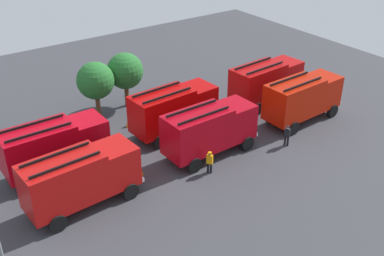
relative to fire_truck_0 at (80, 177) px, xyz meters
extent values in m
plane|color=#38383D|center=(9.79, 2.16, -2.15)|extent=(56.62, 56.62, 0.00)
cube|color=#B50E0D|center=(2.45, 0.14, -0.05)|extent=(2.33, 2.62, 2.60)
cube|color=#8C9EAD|center=(3.49, 0.19, 0.26)|extent=(0.20, 2.13, 1.46)
cube|color=#B50E0D|center=(-1.05, -0.06, 0.10)|extent=(4.93, 2.76, 2.90)
cube|color=black|center=(-1.09, 0.63, 1.67)|extent=(4.32, 0.36, 0.12)
cube|color=black|center=(-1.01, -0.74, 1.67)|extent=(4.32, 0.36, 0.12)
cube|color=silver|center=(3.64, 0.20, -1.20)|extent=(0.33, 2.38, 0.28)
cylinder|color=black|center=(2.58, 1.34, -1.60)|extent=(1.12, 0.41, 1.10)
cylinder|color=black|center=(2.71, -1.05, -1.60)|extent=(1.12, 0.41, 1.10)
cylinder|color=black|center=(-2.31, 1.07, -1.60)|extent=(1.12, 0.41, 1.10)
cylinder|color=black|center=(-2.18, -1.32, -1.60)|extent=(1.12, 0.41, 1.10)
cube|color=#A90411|center=(12.41, 0.32, -0.05)|extent=(2.25, 2.55, 2.60)
cube|color=#8C9EAD|center=(13.46, 0.34, 0.26)|extent=(0.13, 2.13, 1.46)
cube|color=#A90411|center=(8.91, 0.24, 0.10)|extent=(4.85, 2.60, 2.90)
cube|color=black|center=(8.90, 0.93, 1.67)|extent=(4.32, 0.21, 0.12)
cube|color=black|center=(8.93, -0.45, 1.67)|extent=(4.32, 0.21, 0.12)
cube|color=silver|center=(13.61, 0.34, -1.20)|extent=(0.25, 2.38, 0.28)
cylinder|color=black|center=(12.58, 1.52, -1.60)|extent=(1.11, 0.37, 1.10)
cylinder|color=black|center=(12.64, -0.88, -1.60)|extent=(1.11, 0.37, 1.10)
cylinder|color=black|center=(7.68, 1.41, -1.60)|extent=(1.11, 0.37, 1.10)
cylinder|color=black|center=(7.74, -0.99, -1.60)|extent=(1.11, 0.37, 1.10)
cube|color=#B31604|center=(21.79, 0.15, -0.05)|extent=(2.30, 2.59, 2.60)
cube|color=#8C9EAD|center=(22.84, 0.20, 0.26)|extent=(0.16, 2.13, 1.46)
cube|color=#B31604|center=(18.29, 0.02, 0.10)|extent=(4.90, 2.69, 2.90)
cube|color=black|center=(18.26, 0.70, 1.67)|extent=(4.32, 0.29, 0.12)
cube|color=black|center=(18.32, -0.67, 1.67)|extent=(4.32, 0.29, 0.12)
cube|color=silver|center=(22.99, 0.20, -1.20)|extent=(0.29, 2.38, 0.28)
cylinder|color=black|center=(21.94, 1.36, -1.60)|extent=(1.11, 0.39, 1.10)
cylinder|color=black|center=(22.04, -1.04, -1.60)|extent=(1.11, 0.39, 1.10)
cylinder|color=black|center=(17.05, 1.17, -1.60)|extent=(1.11, 0.39, 1.10)
cylinder|color=black|center=(17.14, -1.23, -1.60)|extent=(1.11, 0.39, 1.10)
cube|color=#B60411|center=(2.55, 4.47, -0.05)|extent=(2.22, 2.52, 2.60)
cube|color=#8C9EAD|center=(3.60, 4.48, 0.26)|extent=(0.09, 2.13, 1.46)
cube|color=#B60411|center=(-0.95, 4.45, 0.10)|extent=(4.82, 2.53, 2.90)
cube|color=black|center=(-0.96, 5.13, 1.67)|extent=(4.32, 0.15, 0.12)
cube|color=black|center=(-0.95, 3.76, 1.67)|extent=(4.32, 0.15, 0.12)
cube|color=silver|center=(3.75, 4.48, -1.20)|extent=(0.22, 2.38, 0.28)
cylinder|color=black|center=(2.74, 5.67, -1.60)|extent=(1.10, 0.36, 1.10)
cylinder|color=black|center=(2.75, 3.27, -1.60)|extent=(1.10, 0.36, 1.10)
cylinder|color=black|center=(-2.16, 5.64, -1.60)|extent=(1.10, 0.36, 1.10)
cylinder|color=black|center=(-2.15, 3.24, -1.60)|extent=(1.10, 0.36, 1.10)
cube|color=#B00404|center=(12.11, 4.59, -0.05)|extent=(2.35, 2.63, 2.60)
cube|color=#8C9EAD|center=(13.16, 4.65, 0.26)|extent=(0.21, 2.13, 1.46)
cube|color=#B00404|center=(8.62, 4.38, 0.10)|extent=(4.94, 2.78, 2.90)
cube|color=black|center=(8.58, 5.06, 1.67)|extent=(4.32, 0.38, 0.12)
cube|color=black|center=(8.66, 3.69, 1.67)|extent=(4.32, 0.38, 0.12)
cube|color=silver|center=(13.31, 4.66, -1.20)|extent=(0.34, 2.38, 0.28)
cylinder|color=black|center=(12.24, 5.80, -1.60)|extent=(1.12, 0.42, 1.10)
cylinder|color=black|center=(12.38, 3.40, -1.60)|extent=(1.12, 0.42, 1.10)
cylinder|color=black|center=(7.35, 5.50, -1.60)|extent=(1.12, 0.42, 1.10)
cylinder|color=black|center=(7.49, 3.11, -1.60)|extent=(1.12, 0.42, 1.10)
cube|color=#AA0909|center=(21.72, 4.43, -0.05)|extent=(2.36, 2.64, 2.60)
cube|color=#8C9EAD|center=(22.77, 4.50, 0.26)|extent=(0.22, 2.13, 1.46)
cube|color=#AA0909|center=(18.23, 4.19, 0.10)|extent=(4.96, 2.82, 2.90)
cube|color=black|center=(18.18, 4.88, 1.67)|extent=(4.32, 0.41, 0.12)
cube|color=black|center=(18.27, 3.51, 1.67)|extent=(4.32, 0.41, 0.12)
cube|color=silver|center=(22.92, 4.51, -1.20)|extent=(0.36, 2.38, 0.28)
cylinder|color=black|center=(21.84, 5.64, -1.60)|extent=(1.12, 0.42, 1.10)
cylinder|color=black|center=(22.00, 3.25, -1.60)|extent=(1.12, 0.42, 1.10)
cylinder|color=black|center=(16.95, 5.31, -1.60)|extent=(1.12, 0.42, 1.10)
cylinder|color=black|center=(17.11, 2.92, -1.60)|extent=(1.12, 0.42, 1.10)
cylinder|color=black|center=(15.42, -2.06, -1.77)|extent=(0.16, 0.16, 0.76)
cylinder|color=black|center=(15.53, -2.24, -1.77)|extent=(0.16, 0.16, 0.76)
cube|color=black|center=(15.48, -2.15, -1.06)|extent=(0.42, 0.48, 0.66)
sphere|color=beige|center=(15.48, -2.15, -0.62)|extent=(0.22, 0.22, 0.22)
cylinder|color=black|center=(15.48, -2.15, -0.53)|extent=(0.27, 0.27, 0.06)
cylinder|color=black|center=(8.49, -1.57, -1.78)|extent=(0.16, 0.16, 0.76)
cylinder|color=black|center=(8.60, -1.74, -1.78)|extent=(0.16, 0.16, 0.76)
cube|color=orange|center=(8.55, -1.65, -1.07)|extent=(0.43, 0.48, 0.66)
sphere|color=brown|center=(8.55, -1.65, -0.63)|extent=(0.21, 0.21, 0.21)
cylinder|color=orange|center=(8.55, -1.65, -0.55)|extent=(0.27, 0.27, 0.06)
cylinder|color=brown|center=(6.09, 10.55, -1.19)|extent=(0.39, 0.39, 1.93)
sphere|color=#236628|center=(6.09, 10.55, 1.09)|extent=(3.09, 3.09, 3.09)
cylinder|color=brown|center=(9.03, 10.93, -1.18)|extent=(0.39, 0.39, 1.95)
sphere|color=#236628|center=(9.03, 10.93, 1.13)|extent=(3.12, 3.12, 3.12)
cone|color=#F2600C|center=(10.84, 6.38, -1.85)|extent=(0.43, 0.43, 0.61)
cone|color=#F2600C|center=(7.28, 7.46, -1.78)|extent=(0.52, 0.52, 0.74)
cone|color=#F2600C|center=(4.53, 0.89, -1.85)|extent=(0.43, 0.43, 0.61)
camera|label=1|loc=(-8.05, -22.79, 16.15)|focal=43.86mm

